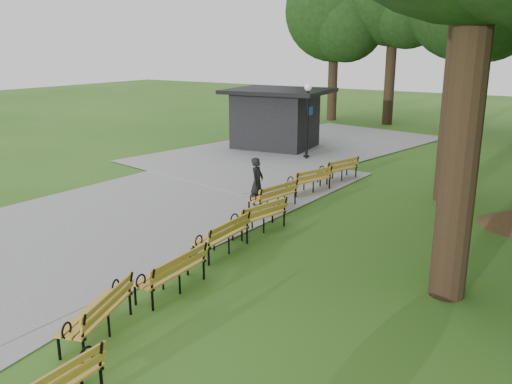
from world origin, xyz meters
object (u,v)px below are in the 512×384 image
Objects in this scene: kiosk at (275,118)px; bench_4 at (258,216)px; bench_7 at (337,169)px; person at (257,182)px; bench_2 at (171,272)px; bench_1 at (96,312)px; bench_5 at (273,196)px; bench_3 at (221,235)px; bench_6 at (309,180)px; lamp_post at (308,105)px.

bench_4 is (6.01, -10.78, -1.00)m from kiosk.
bench_7 is at bearing -46.76° from kiosk.
person reaches higher than bench_2.
bench_4 is (-0.62, 6.06, 0.00)m from bench_1.
bench_2 is (1.88, -6.09, -0.33)m from person.
bench_5 is 1.00× the size of bench_7.
bench_3 is at bearing 21.87° from bench_5.
bench_3 is (-0.45, 2.30, 0.00)m from bench_2.
bench_3 is 6.12m from bench_6.
bench_5 is (-1.33, 7.98, 0.00)m from bench_1.
kiosk is (-4.66, 8.75, 0.67)m from person.
bench_7 is (-1.14, 10.40, 0.00)m from bench_2.
bench_4 is at bearing 20.99° from bench_7.
person is at bearing 1.20° from bench_6.
person is 8.33m from bench_1.
bench_7 is at bearing -46.35° from lamp_post.
bench_6 is (-1.26, 8.36, 0.00)m from bench_2.
bench_3 is at bearing 166.91° from bench_1.
lamp_post is 1.73× the size of bench_4.
lamp_post is 10.25m from bench_4.
bench_1 and bench_6 have the same top height.
bench_5 and bench_6 have the same top height.
person is 2.38m from bench_6.
lamp_post reaches higher than bench_1.
lamp_post is at bearing -163.88° from bench_3.
bench_7 is at bearing -163.41° from bench_4.
lamp_post is (-2.20, 7.40, 1.58)m from person.
bench_3 is 1.00× the size of bench_7.
bench_5 is at bearing 16.92° from bench_6.
lamp_post is 11.91m from bench_3.
bench_5 is (0.64, -0.11, -0.33)m from person.
bench_2 is 8.46m from bench_6.
bench_2 is at bearing 162.45° from bench_1.
bench_4 is at bearing -68.24° from kiosk.
bench_5 is at bearing -109.08° from person.
bench_3 is at bearing 24.03° from bench_6.
lamp_post is at bearing -148.25° from bench_4.
person is at bearing -73.46° from lamp_post.
bench_3 is 3.76m from bench_5.
bench_6 is 1.00× the size of bench_7.
bench_7 is (0.10, 4.43, 0.00)m from bench_5.
bench_1 is (1.97, -8.09, -0.33)m from person.
kiosk reaches higher than bench_4.
bench_2 is at bearing -73.60° from kiosk.
bench_1 is at bearing 23.84° from bench_6.
bench_2 is (6.54, -14.84, -1.00)m from kiosk.
bench_4 is 6.37m from bench_7.
person reaches higher than bench_3.
lamp_post reaches higher than person.
bench_3 is at bearing 20.37° from bench_7.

